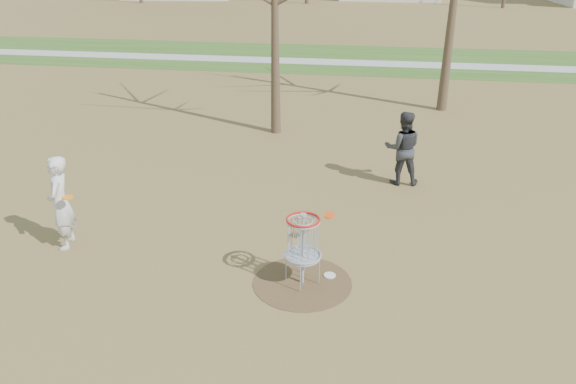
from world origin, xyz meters
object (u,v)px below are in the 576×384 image
(player_standing, at_px, (60,203))
(disc_golf_basket, at_px, (303,239))
(player_throwing, at_px, (403,148))
(disc_grounded, at_px, (330,275))

(player_standing, bearing_deg, disc_golf_basket, 68.29)
(player_standing, height_order, disc_golf_basket, player_standing)
(player_throwing, relative_size, disc_golf_basket, 1.39)
(player_standing, relative_size, disc_grounded, 8.70)
(disc_grounded, bearing_deg, player_standing, 176.68)
(disc_golf_basket, bearing_deg, player_throwing, 69.44)
(player_standing, xyz_separation_m, disc_grounded, (5.35, -0.31, -0.94))
(disc_grounded, xyz_separation_m, disc_golf_basket, (-0.47, -0.29, 0.89))
(player_standing, xyz_separation_m, player_throwing, (6.72, 4.32, -0.02))
(player_standing, distance_m, player_throwing, 7.99)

